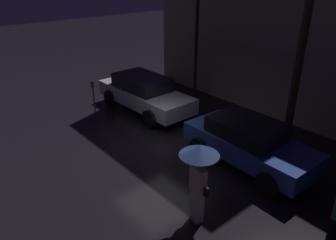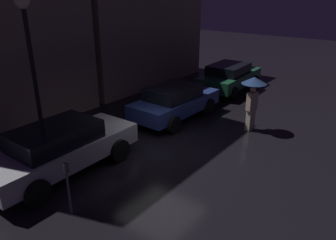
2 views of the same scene
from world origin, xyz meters
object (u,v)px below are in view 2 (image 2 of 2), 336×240
Objects in this scene: parked_car_silver at (61,147)px; parked_car_green at (229,76)px; parked_car_blue at (175,101)px; street_lamp_near at (28,39)px; pedestrian_with_umbrella at (253,91)px; parking_meter at (68,184)px.

parked_car_silver is 10.43m from parked_car_green.
parked_car_blue is at bearing -1.78° from parked_car_silver.
street_lamp_near is (-9.64, 2.14, 2.83)m from parked_car_green.
pedestrian_with_umbrella is (0.79, -2.97, 0.79)m from parked_car_blue.
parked_car_blue is 5.87m from street_lamp_near.
parking_meter is at bearing -173.16° from parked_car_green.
parked_car_blue is 3.02× the size of parking_meter.
pedestrian_with_umbrella is 1.52× the size of parking_meter.
street_lamp_near is (-4.62, 2.28, 2.82)m from parked_car_blue.
pedestrian_with_umbrella is 7.80m from street_lamp_near.
street_lamp_near reaches higher than parked_car_silver.
parked_car_green is 0.87× the size of street_lamp_near.
street_lamp_near is at bearing 69.52° from parked_car_silver.
street_lamp_near reaches higher than parked_car_green.
street_lamp_near is at bearing 64.69° from parking_meter.
parked_car_silver is 0.94× the size of street_lamp_near.
parked_car_silver is at bearing 178.09° from parked_car_green.
parked_car_silver is 5.41m from parked_car_blue.
pedestrian_with_umbrella is (6.19, -3.07, 0.75)m from parked_car_silver.
street_lamp_near reaches higher than parked_car_blue.
parked_car_blue is 6.70m from parking_meter.
street_lamp_near is at bearing 155.29° from parked_car_blue.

